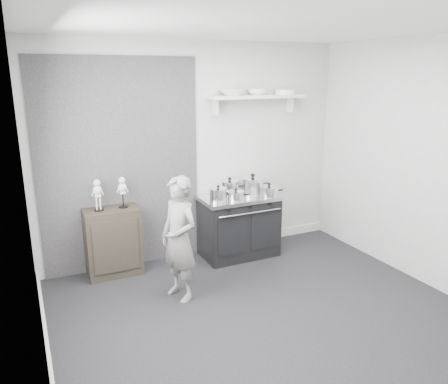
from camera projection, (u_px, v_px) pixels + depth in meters
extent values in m
plane|color=black|center=(266.00, 317.00, 4.28)|extent=(4.00, 4.00, 0.00)
cube|color=silver|center=(196.00, 152.00, 5.49)|extent=(4.00, 0.02, 2.70)
cube|color=silver|center=(444.00, 258.00, 2.35)|extent=(4.00, 0.02, 2.70)
cube|color=silver|center=(28.00, 214.00, 3.10)|extent=(0.02, 3.60, 2.70)
cube|color=silver|center=(428.00, 164.00, 4.75)|extent=(0.02, 3.60, 2.70)
cube|color=silver|center=(275.00, 24.00, 3.56)|extent=(4.00, 3.60, 0.02)
cube|color=black|center=(121.00, 167.00, 5.11)|extent=(1.90, 0.02, 2.50)
cube|color=silver|center=(263.00, 236.00, 6.23)|extent=(2.00, 0.03, 0.12)
cube|color=silver|center=(50.00, 368.00, 3.45)|extent=(0.03, 3.60, 0.12)
cube|color=silver|center=(257.00, 97.00, 5.53)|extent=(1.30, 0.26, 0.04)
cube|color=silver|center=(216.00, 107.00, 5.40)|extent=(0.03, 0.12, 0.20)
cube|color=silver|center=(290.00, 105.00, 5.85)|extent=(0.03, 0.12, 0.20)
cube|color=black|center=(239.00, 227.00, 5.66)|extent=(0.95, 0.57, 0.76)
cube|color=silver|center=(239.00, 197.00, 5.55)|extent=(1.00, 0.61, 0.05)
cube|color=black|center=(233.00, 236.00, 5.31)|extent=(0.40, 0.02, 0.49)
cube|color=black|center=(265.00, 230.00, 5.50)|extent=(0.40, 0.02, 0.49)
cylinder|color=silver|center=(251.00, 213.00, 5.31)|extent=(0.85, 0.02, 0.02)
cylinder|color=black|center=(229.00, 210.00, 5.18)|extent=(0.04, 0.03, 0.04)
cylinder|color=black|center=(250.00, 207.00, 5.30)|extent=(0.04, 0.03, 0.04)
cylinder|color=black|center=(270.00, 204.00, 5.42)|extent=(0.04, 0.03, 0.04)
cube|color=black|center=(113.00, 242.00, 5.11)|extent=(0.62, 0.36, 0.81)
imported|color=slate|center=(179.00, 239.00, 4.49)|extent=(0.46, 0.56, 1.32)
cylinder|color=white|center=(218.00, 195.00, 5.29)|extent=(0.21, 0.21, 0.15)
cylinder|color=white|center=(218.00, 189.00, 5.27)|extent=(0.22, 0.22, 0.01)
sphere|color=black|center=(218.00, 187.00, 5.26)|extent=(0.04, 0.04, 0.04)
cylinder|color=black|center=(229.00, 194.00, 5.35)|extent=(0.10, 0.02, 0.02)
cylinder|color=white|center=(230.00, 188.00, 5.62)|extent=(0.25, 0.25, 0.16)
cylinder|color=white|center=(230.00, 181.00, 5.60)|extent=(0.26, 0.26, 0.01)
sphere|color=black|center=(230.00, 179.00, 5.59)|extent=(0.04, 0.04, 0.04)
cylinder|color=black|center=(241.00, 186.00, 5.69)|extent=(0.10, 0.02, 0.02)
cylinder|color=white|center=(253.00, 185.00, 5.73)|extent=(0.30, 0.30, 0.17)
cylinder|color=white|center=(253.00, 178.00, 5.70)|extent=(0.31, 0.31, 0.01)
sphere|color=black|center=(253.00, 175.00, 5.69)|extent=(0.05, 0.05, 0.05)
cylinder|color=black|center=(265.00, 183.00, 5.81)|extent=(0.10, 0.02, 0.02)
cylinder|color=white|center=(269.00, 192.00, 5.51)|extent=(0.23, 0.23, 0.11)
cylinder|color=white|center=(269.00, 187.00, 5.49)|extent=(0.24, 0.24, 0.01)
sphere|color=black|center=(269.00, 184.00, 5.48)|extent=(0.04, 0.04, 0.04)
cylinder|color=black|center=(279.00, 190.00, 5.57)|extent=(0.10, 0.02, 0.02)
cylinder|color=white|center=(236.00, 196.00, 5.34)|extent=(0.21, 0.21, 0.10)
cylinder|color=white|center=(236.00, 192.00, 5.32)|extent=(0.21, 0.21, 0.01)
sphere|color=black|center=(236.00, 190.00, 5.31)|extent=(0.04, 0.04, 0.04)
cylinder|color=black|center=(246.00, 195.00, 5.40)|extent=(0.10, 0.02, 0.02)
imported|color=white|center=(232.00, 93.00, 5.37)|extent=(0.29, 0.29, 0.07)
imported|color=white|center=(257.00, 92.00, 5.51)|extent=(0.23, 0.23, 0.07)
cylinder|color=white|center=(285.00, 92.00, 5.69)|extent=(0.26, 0.26, 0.06)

